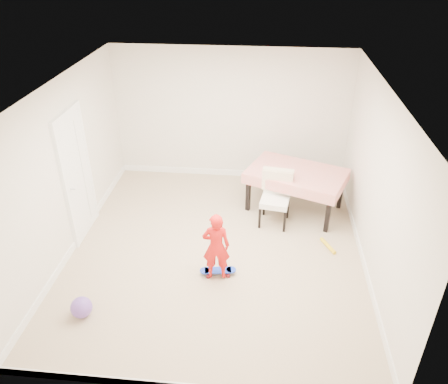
# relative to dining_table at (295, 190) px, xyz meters

# --- Properties ---
(ground) EXTENTS (5.00, 5.00, 0.00)m
(ground) POSITION_rel_dining_table_xyz_m (-1.25, -1.34, -0.38)
(ground) COLOR tan
(ground) RESTS_ON ground
(ceiling) EXTENTS (4.50, 5.00, 0.04)m
(ceiling) POSITION_rel_dining_table_xyz_m (-1.25, -1.34, 2.20)
(ceiling) COLOR white
(ceiling) RESTS_ON wall_back
(wall_back) EXTENTS (4.50, 0.04, 2.60)m
(wall_back) POSITION_rel_dining_table_xyz_m (-1.25, 1.14, 0.92)
(wall_back) COLOR silver
(wall_back) RESTS_ON ground
(wall_front) EXTENTS (4.50, 0.04, 2.60)m
(wall_front) POSITION_rel_dining_table_xyz_m (-1.25, -3.82, 0.92)
(wall_front) COLOR silver
(wall_front) RESTS_ON ground
(wall_left) EXTENTS (0.04, 5.00, 2.60)m
(wall_left) POSITION_rel_dining_table_xyz_m (-3.48, -1.34, 0.92)
(wall_left) COLOR silver
(wall_left) RESTS_ON ground
(wall_right) EXTENTS (0.04, 5.00, 2.60)m
(wall_right) POSITION_rel_dining_table_xyz_m (0.98, -1.34, 0.92)
(wall_right) COLOR silver
(wall_right) RESTS_ON ground
(door) EXTENTS (0.11, 0.94, 2.11)m
(door) POSITION_rel_dining_table_xyz_m (-3.48, -1.04, 0.64)
(door) COLOR white
(door) RESTS_ON ground
(baseboard_back) EXTENTS (4.50, 0.02, 0.12)m
(baseboard_back) POSITION_rel_dining_table_xyz_m (-1.25, 1.15, -0.32)
(baseboard_back) COLOR white
(baseboard_back) RESTS_ON ground
(baseboard_left) EXTENTS (0.02, 5.00, 0.12)m
(baseboard_left) POSITION_rel_dining_table_xyz_m (-3.49, -1.34, -0.32)
(baseboard_left) COLOR white
(baseboard_left) RESTS_ON ground
(baseboard_right) EXTENTS (0.02, 5.00, 0.12)m
(baseboard_right) POSITION_rel_dining_table_xyz_m (0.99, -1.34, -0.32)
(baseboard_right) COLOR white
(baseboard_right) RESTS_ON ground
(dining_table) EXTENTS (1.90, 1.56, 0.77)m
(dining_table) POSITION_rel_dining_table_xyz_m (0.00, 0.00, 0.00)
(dining_table) COLOR #BA0F09
(dining_table) RESTS_ON ground
(dining_chair) EXTENTS (0.61, 0.67, 0.95)m
(dining_chair) POSITION_rel_dining_table_xyz_m (-0.36, -0.49, 0.09)
(dining_chair) COLOR white
(dining_chair) RESTS_ON ground
(skateboard) EXTENTS (0.55, 0.27, 0.08)m
(skateboard) POSITION_rel_dining_table_xyz_m (-1.17, -1.90, -0.34)
(skateboard) COLOR blue
(skateboard) RESTS_ON ground
(child) EXTENTS (0.41, 0.29, 1.06)m
(child) POSITION_rel_dining_table_xyz_m (-1.18, -1.97, 0.14)
(child) COLOR red
(child) RESTS_ON ground
(balloon) EXTENTS (0.28, 0.28, 0.28)m
(balloon) POSITION_rel_dining_table_xyz_m (-2.84, -2.88, -0.24)
(balloon) COLOR #6E49AF
(balloon) RESTS_ON ground
(foam_toy) EXTENTS (0.23, 0.39, 0.06)m
(foam_toy) POSITION_rel_dining_table_xyz_m (0.50, -1.10, -0.35)
(foam_toy) COLOR yellow
(foam_toy) RESTS_ON ground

